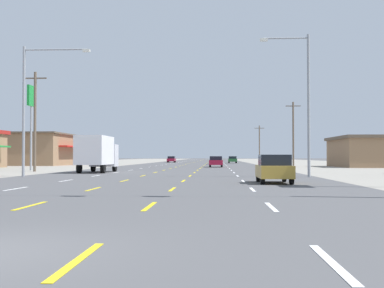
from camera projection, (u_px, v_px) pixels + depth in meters
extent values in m
plane|color=#4C4C4F|center=(191.00, 166.00, 73.47)|extent=(572.00, 572.00, 0.00)
cube|color=gray|center=(25.00, 166.00, 74.67)|extent=(28.00, 440.00, 0.01)
cube|color=gray|center=(362.00, 166.00, 72.28)|extent=(28.00, 440.00, 0.01)
cube|color=white|center=(16.00, 189.00, 22.30)|extent=(0.14, 2.60, 0.01)
cube|color=white|center=(66.00, 181.00, 29.79)|extent=(0.14, 2.60, 0.01)
cube|color=white|center=(96.00, 176.00, 37.28)|extent=(0.14, 2.60, 0.01)
cube|color=white|center=(116.00, 172.00, 44.77)|extent=(0.14, 2.60, 0.01)
cube|color=white|center=(131.00, 170.00, 52.26)|extent=(0.14, 2.60, 0.01)
cube|color=white|center=(141.00, 168.00, 59.75)|extent=(0.14, 2.60, 0.01)
cube|color=white|center=(150.00, 167.00, 67.24)|extent=(0.14, 2.60, 0.01)
cube|color=white|center=(156.00, 166.00, 74.72)|extent=(0.14, 2.60, 0.01)
cube|color=white|center=(162.00, 165.00, 82.21)|extent=(0.14, 2.60, 0.01)
cube|color=white|center=(166.00, 164.00, 89.70)|extent=(0.14, 2.60, 0.01)
cube|color=white|center=(170.00, 164.00, 97.19)|extent=(0.14, 2.60, 0.01)
cube|color=white|center=(173.00, 163.00, 104.68)|extent=(0.14, 2.60, 0.01)
cube|color=white|center=(176.00, 163.00, 112.17)|extent=(0.14, 2.60, 0.01)
cube|color=white|center=(179.00, 162.00, 119.66)|extent=(0.14, 2.60, 0.01)
cube|color=white|center=(181.00, 162.00, 127.15)|extent=(0.14, 2.60, 0.01)
cube|color=white|center=(183.00, 162.00, 134.64)|extent=(0.14, 2.60, 0.01)
cube|color=white|center=(185.00, 161.00, 142.13)|extent=(0.14, 2.60, 0.01)
cube|color=white|center=(186.00, 161.00, 149.61)|extent=(0.14, 2.60, 0.01)
cube|color=white|center=(188.00, 161.00, 157.10)|extent=(0.14, 2.60, 0.01)
cube|color=white|center=(189.00, 161.00, 164.59)|extent=(0.14, 2.60, 0.01)
cube|color=white|center=(190.00, 161.00, 172.08)|extent=(0.14, 2.60, 0.01)
cube|color=white|center=(191.00, 160.00, 179.57)|extent=(0.14, 2.60, 0.01)
cube|color=white|center=(192.00, 160.00, 187.06)|extent=(0.14, 2.60, 0.01)
cube|color=white|center=(193.00, 160.00, 194.55)|extent=(0.14, 2.60, 0.01)
cube|color=white|center=(194.00, 160.00, 202.04)|extent=(0.14, 2.60, 0.01)
cube|color=white|center=(195.00, 160.00, 209.53)|extent=(0.14, 2.60, 0.01)
cube|color=white|center=(196.00, 160.00, 217.02)|extent=(0.14, 2.60, 0.01)
cube|color=white|center=(196.00, 160.00, 224.50)|extent=(0.14, 2.60, 0.01)
cube|color=yellow|center=(31.00, 206.00, 14.64)|extent=(0.14, 2.60, 0.01)
cube|color=yellow|center=(93.00, 189.00, 22.13)|extent=(0.14, 2.60, 0.01)
cube|color=yellow|center=(124.00, 181.00, 29.62)|extent=(0.14, 2.60, 0.01)
cube|color=yellow|center=(143.00, 176.00, 37.11)|extent=(0.14, 2.60, 0.01)
cube|color=yellow|center=(155.00, 173.00, 44.60)|extent=(0.14, 2.60, 0.01)
cube|color=yellow|center=(164.00, 170.00, 52.09)|extent=(0.14, 2.60, 0.01)
cube|color=yellow|center=(171.00, 168.00, 59.58)|extent=(0.14, 2.60, 0.01)
cube|color=yellow|center=(176.00, 167.00, 67.07)|extent=(0.14, 2.60, 0.01)
cube|color=yellow|center=(180.00, 166.00, 74.56)|extent=(0.14, 2.60, 0.01)
cube|color=yellow|center=(183.00, 165.00, 82.04)|extent=(0.14, 2.60, 0.01)
cube|color=yellow|center=(186.00, 164.00, 89.53)|extent=(0.14, 2.60, 0.01)
cube|color=yellow|center=(188.00, 164.00, 97.02)|extent=(0.14, 2.60, 0.01)
cube|color=yellow|center=(190.00, 163.00, 104.51)|extent=(0.14, 2.60, 0.01)
cube|color=yellow|center=(192.00, 163.00, 112.00)|extent=(0.14, 2.60, 0.01)
cube|color=yellow|center=(193.00, 162.00, 119.49)|extent=(0.14, 2.60, 0.01)
cube|color=yellow|center=(195.00, 162.00, 126.98)|extent=(0.14, 2.60, 0.01)
cube|color=yellow|center=(196.00, 162.00, 134.47)|extent=(0.14, 2.60, 0.01)
cube|color=yellow|center=(197.00, 161.00, 141.96)|extent=(0.14, 2.60, 0.01)
cube|color=yellow|center=(198.00, 161.00, 149.45)|extent=(0.14, 2.60, 0.01)
cube|color=yellow|center=(199.00, 161.00, 156.93)|extent=(0.14, 2.60, 0.01)
cube|color=yellow|center=(200.00, 161.00, 164.42)|extent=(0.14, 2.60, 0.01)
cube|color=yellow|center=(200.00, 161.00, 171.91)|extent=(0.14, 2.60, 0.01)
cube|color=yellow|center=(201.00, 160.00, 179.40)|extent=(0.14, 2.60, 0.01)
cube|color=yellow|center=(202.00, 160.00, 186.89)|extent=(0.14, 2.60, 0.01)
cube|color=yellow|center=(202.00, 160.00, 194.38)|extent=(0.14, 2.60, 0.01)
cube|color=yellow|center=(203.00, 160.00, 201.87)|extent=(0.14, 2.60, 0.01)
cube|color=yellow|center=(203.00, 160.00, 209.36)|extent=(0.14, 2.60, 0.01)
cube|color=yellow|center=(204.00, 160.00, 216.85)|extent=(0.14, 2.60, 0.01)
cube|color=yellow|center=(204.00, 160.00, 224.34)|extent=(0.14, 2.60, 0.01)
cube|color=yellow|center=(78.00, 260.00, 6.99)|extent=(0.14, 2.60, 0.01)
cube|color=yellow|center=(149.00, 206.00, 14.48)|extent=(0.14, 2.60, 0.01)
cube|color=yellow|center=(172.00, 189.00, 21.96)|extent=(0.14, 2.60, 0.01)
cube|color=yellow|center=(183.00, 181.00, 29.45)|extent=(0.14, 2.60, 0.01)
cube|color=yellow|center=(190.00, 176.00, 36.94)|extent=(0.14, 2.60, 0.01)
cube|color=yellow|center=(194.00, 173.00, 44.43)|extent=(0.14, 2.60, 0.01)
cube|color=yellow|center=(198.00, 170.00, 51.92)|extent=(0.14, 2.60, 0.01)
cube|color=yellow|center=(200.00, 168.00, 59.41)|extent=(0.14, 2.60, 0.01)
cube|color=yellow|center=(202.00, 167.00, 66.90)|extent=(0.14, 2.60, 0.01)
cube|color=yellow|center=(203.00, 166.00, 74.39)|extent=(0.14, 2.60, 0.01)
cube|color=yellow|center=(204.00, 165.00, 81.88)|extent=(0.14, 2.60, 0.01)
cube|color=yellow|center=(205.00, 164.00, 89.36)|extent=(0.14, 2.60, 0.01)
cube|color=yellow|center=(206.00, 164.00, 96.85)|extent=(0.14, 2.60, 0.01)
cube|color=yellow|center=(207.00, 163.00, 104.34)|extent=(0.14, 2.60, 0.01)
cube|color=yellow|center=(208.00, 163.00, 111.83)|extent=(0.14, 2.60, 0.01)
cube|color=yellow|center=(208.00, 162.00, 119.32)|extent=(0.14, 2.60, 0.01)
cube|color=yellow|center=(209.00, 162.00, 126.81)|extent=(0.14, 2.60, 0.01)
cube|color=yellow|center=(209.00, 162.00, 134.30)|extent=(0.14, 2.60, 0.01)
cube|color=yellow|center=(209.00, 161.00, 141.79)|extent=(0.14, 2.60, 0.01)
cube|color=yellow|center=(210.00, 161.00, 149.28)|extent=(0.14, 2.60, 0.01)
cube|color=yellow|center=(210.00, 161.00, 156.77)|extent=(0.14, 2.60, 0.01)
cube|color=yellow|center=(210.00, 161.00, 164.25)|extent=(0.14, 2.60, 0.01)
cube|color=yellow|center=(211.00, 161.00, 171.74)|extent=(0.14, 2.60, 0.01)
cube|color=yellow|center=(211.00, 160.00, 179.23)|extent=(0.14, 2.60, 0.01)
cube|color=yellow|center=(211.00, 160.00, 186.72)|extent=(0.14, 2.60, 0.01)
cube|color=yellow|center=(211.00, 160.00, 194.21)|extent=(0.14, 2.60, 0.01)
cube|color=yellow|center=(211.00, 160.00, 201.70)|extent=(0.14, 2.60, 0.01)
cube|color=yellow|center=(212.00, 160.00, 209.19)|extent=(0.14, 2.60, 0.01)
cube|color=yellow|center=(212.00, 160.00, 216.68)|extent=(0.14, 2.60, 0.01)
cube|color=yellow|center=(212.00, 160.00, 224.17)|extent=(0.14, 2.60, 0.01)
cube|color=white|center=(332.00, 262.00, 6.82)|extent=(0.14, 2.60, 0.01)
cube|color=white|center=(271.00, 207.00, 14.31)|extent=(0.14, 2.60, 0.01)
cube|color=white|center=(252.00, 190.00, 21.80)|extent=(0.14, 2.60, 0.01)
cube|color=white|center=(243.00, 181.00, 29.28)|extent=(0.14, 2.60, 0.01)
cube|color=white|center=(238.00, 176.00, 36.77)|extent=(0.14, 2.60, 0.01)
cube|color=white|center=(234.00, 173.00, 44.26)|extent=(0.14, 2.60, 0.01)
cube|color=white|center=(231.00, 170.00, 51.75)|extent=(0.14, 2.60, 0.01)
cube|color=white|center=(229.00, 169.00, 59.24)|extent=(0.14, 2.60, 0.01)
cube|color=white|center=(228.00, 167.00, 66.73)|extent=(0.14, 2.60, 0.01)
cube|color=white|center=(227.00, 166.00, 74.22)|extent=(0.14, 2.60, 0.01)
cube|color=white|center=(226.00, 165.00, 81.71)|extent=(0.14, 2.60, 0.01)
cube|color=white|center=(225.00, 164.00, 89.20)|extent=(0.14, 2.60, 0.01)
cube|color=white|center=(224.00, 164.00, 96.69)|extent=(0.14, 2.60, 0.01)
cube|color=white|center=(224.00, 163.00, 104.17)|extent=(0.14, 2.60, 0.01)
cube|color=white|center=(223.00, 163.00, 111.66)|extent=(0.14, 2.60, 0.01)
cube|color=white|center=(223.00, 162.00, 119.15)|extent=(0.14, 2.60, 0.01)
cube|color=white|center=(222.00, 162.00, 126.64)|extent=(0.14, 2.60, 0.01)
cube|color=white|center=(222.00, 162.00, 134.13)|extent=(0.14, 2.60, 0.01)
cube|color=white|center=(222.00, 161.00, 141.62)|extent=(0.14, 2.60, 0.01)
cube|color=white|center=(221.00, 161.00, 149.11)|extent=(0.14, 2.60, 0.01)
cube|color=white|center=(221.00, 161.00, 156.60)|extent=(0.14, 2.60, 0.01)
cube|color=white|center=(221.00, 161.00, 164.09)|extent=(0.14, 2.60, 0.01)
cube|color=white|center=(221.00, 161.00, 171.57)|extent=(0.14, 2.60, 0.01)
cube|color=white|center=(221.00, 160.00, 179.06)|extent=(0.14, 2.60, 0.01)
cube|color=white|center=(220.00, 160.00, 186.55)|extent=(0.14, 2.60, 0.01)
cube|color=white|center=(220.00, 160.00, 194.04)|extent=(0.14, 2.60, 0.01)
cube|color=white|center=(220.00, 160.00, 201.53)|extent=(0.14, 2.60, 0.01)
cube|color=white|center=(220.00, 160.00, 209.02)|extent=(0.14, 2.60, 0.01)
cube|color=white|center=(220.00, 160.00, 216.51)|extent=(0.14, 2.60, 0.01)
cube|color=white|center=(220.00, 160.00, 224.00)|extent=(0.14, 2.60, 0.01)
cube|color=#B28C33|center=(274.00, 171.00, 27.16)|extent=(1.72, 3.90, 0.66)
cube|color=black|center=(274.00, 160.00, 26.93)|extent=(1.58, 1.90, 0.58)
cylinder|color=black|center=(258.00, 176.00, 28.59)|extent=(0.20, 0.60, 0.60)
cylinder|color=black|center=(284.00, 177.00, 28.52)|extent=(0.20, 0.60, 0.60)
cylinder|color=black|center=(263.00, 179.00, 25.79)|extent=(0.20, 0.60, 0.60)
cylinder|color=black|center=(292.00, 179.00, 25.72)|extent=(0.20, 0.60, 0.60)
cube|color=silver|center=(104.00, 155.00, 47.78)|extent=(2.40, 1.90, 2.10)
cube|color=silver|center=(95.00, 150.00, 44.10)|extent=(2.40, 5.10, 2.50)
cylinder|color=black|center=(93.00, 166.00, 47.75)|extent=(0.30, 0.96, 0.96)
cylinder|color=black|center=(115.00, 167.00, 47.65)|extent=(0.30, 0.96, 0.96)
cylinder|color=black|center=(79.00, 168.00, 42.86)|extent=(0.30, 0.96, 0.96)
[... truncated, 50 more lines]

